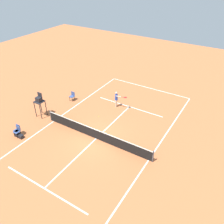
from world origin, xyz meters
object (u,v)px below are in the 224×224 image
tennis_ball (99,116)px  umpire_chair (39,101)px  courtside_chair_near (17,131)px  courtside_chair_mid (72,96)px  courtside_chair_far (17,129)px  equipment_bag (19,136)px  player_serving (117,98)px

tennis_ball → umpire_chair: bearing=30.0°
courtside_chair_near → courtside_chair_mid: (-0.05, -7.01, 0.00)m
courtside_chair_near → courtside_chair_mid: size_ratio=1.00×
tennis_ball → courtside_chair_far: courtside_chair_far is taller
courtside_chair_near → equipment_bag: 0.45m
player_serving → tennis_ball: 2.67m
tennis_ball → courtside_chair_near: 7.23m
courtside_chair_mid → equipment_bag: (-0.17, 7.08, -0.38)m
player_serving → courtside_chair_mid: player_serving is taller
umpire_chair → courtside_chair_mid: (-0.60, -3.79, -1.07)m
tennis_ball → courtside_chair_mid: bearing=-15.0°
courtside_chair_near → courtside_chair_mid: same height
tennis_ball → equipment_bag: equipment_bag is taller
umpire_chair → courtside_chair_mid: umpire_chair is taller
courtside_chair_mid → courtside_chair_far: size_ratio=1.00×
tennis_ball → equipment_bag: (3.90, 5.99, 0.12)m
player_serving → umpire_chair: size_ratio=0.70×
umpire_chair → tennis_ball: bearing=-150.0°
courtside_chair_mid → player_serving: bearing=-163.9°
courtside_chair_near → tennis_ball: bearing=-124.9°
umpire_chair → courtside_chair_mid: size_ratio=2.54×
tennis_ball → courtside_chair_far: bearing=53.7°
player_serving → courtside_chair_far: size_ratio=1.77×
tennis_ball → equipment_bag: 7.15m
umpire_chair → equipment_bag: 3.68m
tennis_ball → courtside_chair_mid: size_ratio=0.07×
umpire_chair → courtside_chair_mid: bearing=-99.0°
umpire_chair → courtside_chair_far: 3.31m
courtside_chair_mid → courtside_chair_far: bearing=88.4°
courtside_chair_far → equipment_bag: (-0.36, 0.19, -0.38)m
player_serving → equipment_bag: bearing=-41.3°
courtside_chair_mid → courtside_chair_near: bearing=89.6°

